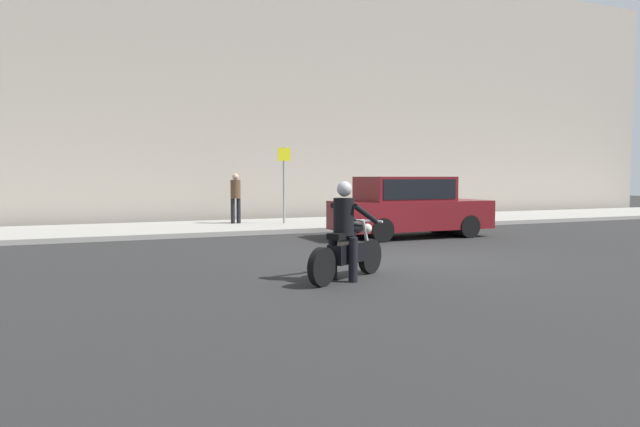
{
  "coord_description": "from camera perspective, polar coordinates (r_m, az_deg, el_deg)",
  "views": [
    {
      "loc": [
        -6.52,
        -10.07,
        1.72
      ],
      "look_at": [
        -2.45,
        -0.49,
        1.04
      ],
      "focal_mm": 31.55,
      "sensor_mm": 36.0,
      "label": 1
    }
  ],
  "objects": [
    {
      "name": "street_sign_post",
      "position": [
        19.05,
        -3.67,
        3.69
      ],
      "size": [
        0.44,
        0.08,
        2.58
      ],
      "color": "gray",
      "rests_on": "sidewalk_slab"
    },
    {
      "name": "building_facade",
      "position": [
        22.7,
        -6.19,
        12.37
      ],
      "size": [
        40.0,
        1.4,
        10.26
      ],
      "primitive_type": "cube",
      "color": "#A89E8E",
      "rests_on": "ground_plane"
    },
    {
      "name": "parked_sedan_maroon",
      "position": [
        16.14,
        8.97,
        0.74
      ],
      "size": [
        4.51,
        1.82,
        1.72
      ],
      "color": "maroon",
      "rests_on": "ground_plane"
    },
    {
      "name": "sidewalk_slab",
      "position": [
        19.28,
        -3.16,
        -1.16
      ],
      "size": [
        40.0,
        4.4,
        0.14
      ],
      "primitive_type": "cube",
      "color": "#99968E",
      "rests_on": "ground_plane"
    },
    {
      "name": "pedestrian_bystander",
      "position": [
        19.19,
        -8.56,
        1.93
      ],
      "size": [
        0.34,
        0.34,
        1.69
      ],
      "color": "black",
      "rests_on": "sidewalk_slab"
    },
    {
      "name": "ground_plane",
      "position": [
        12.12,
        9.83,
        -4.45
      ],
      "size": [
        80.0,
        80.0,
        0.0
      ],
      "primitive_type": "plane",
      "color": "#252525"
    },
    {
      "name": "motorcycle_with_rider_black_leather",
      "position": [
        9.36,
        2.75,
        -2.69
      ],
      "size": [
        1.85,
        1.19,
        1.64
      ],
      "color": "black",
      "rests_on": "ground_plane"
    }
  ]
}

